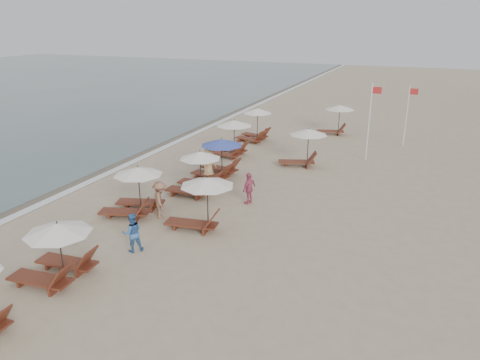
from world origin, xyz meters
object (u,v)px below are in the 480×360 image
at_px(lounger_station_5, 231,138).
at_px(lounger_station_4, 217,159).
at_px(beachgoer_mid_a, 132,233).
at_px(inland_station_0, 199,200).
at_px(flag_pole_near, 370,118).
at_px(lounger_station_1, 55,253).
at_px(inland_station_2, 336,117).
at_px(beachgoer_mid_b, 160,200).
at_px(lounger_station_6, 254,126).
at_px(beachgoer_far_a, 249,188).
at_px(lounger_station_3, 195,175).
at_px(lounger_station_2, 134,193).
at_px(beachgoer_far_b, 209,163).
at_px(inland_station_1, 303,145).

bearing_deg(lounger_station_5, lounger_station_4, -76.47).
bearing_deg(beachgoer_mid_a, lounger_station_5, -126.70).
xyz_separation_m(inland_station_0, flag_pole_near, (4.93, 12.92, 1.32)).
xyz_separation_m(lounger_station_1, beachgoer_mid_a, (1.20, 2.63, -0.20)).
relative_size(inland_station_2, beachgoer_mid_b, 1.65).
height_order(lounger_station_6, flag_pole_near, flag_pole_near).
xyz_separation_m(beachgoer_far_a, flag_pole_near, (4.07, 9.53, 1.83)).
height_order(beachgoer_mid_b, beachgoer_far_a, beachgoer_mid_b).
bearing_deg(lounger_station_4, beachgoer_mid_a, -84.94).
xyz_separation_m(inland_station_2, beachgoer_mid_a, (-3.15, -21.45, -0.59)).
height_order(lounger_station_6, beachgoer_mid_b, lounger_station_6).
bearing_deg(beachgoer_mid_b, lounger_station_4, -39.66).
xyz_separation_m(lounger_station_5, flag_pole_near, (8.10, 2.55, 1.45)).
distance_m(beachgoer_far_a, flag_pole_near, 10.52).
bearing_deg(lounger_station_3, flag_pole_near, 52.60).
relative_size(lounger_station_2, lounger_station_4, 0.98).
distance_m(lounger_station_2, inland_station_0, 3.46).
relative_size(inland_station_0, beachgoer_far_a, 1.88).
bearing_deg(lounger_station_6, flag_pole_near, -11.26).
height_order(lounger_station_2, lounger_station_4, lounger_station_2).
height_order(inland_station_0, beachgoer_far_b, inland_station_0).
xyz_separation_m(lounger_station_4, beachgoer_far_a, (3.06, -2.94, -0.26)).
bearing_deg(beachgoer_mid_b, beachgoer_mid_a, 152.73).
distance_m(lounger_station_4, lounger_station_5, 4.15).
height_order(inland_station_2, beachgoer_mid_b, inland_station_2).
bearing_deg(beachgoer_far_b, inland_station_2, -1.11).
relative_size(beachgoer_mid_b, beachgoer_far_a, 1.09).
bearing_deg(lounger_station_4, inland_station_0, -70.78).
relative_size(lounger_station_5, beachgoer_far_a, 1.73).
xyz_separation_m(lounger_station_1, beachgoer_mid_b, (0.48, 5.67, -0.13)).
height_order(beachgoer_mid_b, beachgoer_far_b, beachgoer_far_b).
bearing_deg(beachgoer_far_b, beachgoer_mid_a, -156.45).
bearing_deg(beachgoer_far_a, inland_station_2, -168.45).
relative_size(beachgoer_far_a, flag_pole_near, 0.33).
bearing_deg(beachgoer_far_a, lounger_station_4, -119.03).
bearing_deg(flag_pole_near, beachgoer_far_b, -135.80).
distance_m(beachgoer_far_a, beachgoer_far_b, 4.06).
xyz_separation_m(lounger_station_6, inland_station_2, (4.97, 4.24, 0.29)).
height_order(lounger_station_5, inland_station_2, lounger_station_5).
bearing_deg(lounger_station_4, flag_pole_near, 42.71).
xyz_separation_m(lounger_station_4, flag_pole_near, (7.13, 6.59, 1.57)).
bearing_deg(inland_station_0, lounger_station_5, 107.05).
height_order(lounger_station_2, inland_station_1, lounger_station_2).
relative_size(lounger_station_4, beachgoer_far_b, 1.52).
bearing_deg(flag_pole_near, beachgoer_far_a, -113.12).
height_order(lounger_station_5, inland_station_0, lounger_station_5).
bearing_deg(inland_station_2, beachgoer_far_b, -107.75).
relative_size(beachgoer_mid_a, beachgoer_far_b, 0.83).
distance_m(inland_station_0, beachgoer_far_a, 3.53).
distance_m(lounger_station_6, inland_station_0, 14.90).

